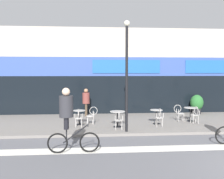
{
  "coord_description": "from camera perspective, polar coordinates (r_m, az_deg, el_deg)",
  "views": [
    {
      "loc": [
        -5.34,
        -6.57,
        2.79
      ],
      "look_at": [
        -4.2,
        6.88,
        1.87
      ],
      "focal_mm": 42.0,
      "sensor_mm": 36.0,
      "label": 1
    }
  ],
  "objects": [
    {
      "name": "sidewalk_slab",
      "position": [
        15.07,
        16.09,
        -6.71
      ],
      "size": [
        40.0,
        5.5,
        0.12
      ],
      "primitive_type": "cube",
      "color": "slate",
      "rests_on": "ground"
    },
    {
      "name": "storefront_facade",
      "position": [
        19.29,
        11.23,
        3.76
      ],
      "size": [
        40.0,
        4.06,
        5.57
      ],
      "color": "#B2A899",
      "rests_on": "ground"
    },
    {
      "name": "bistro_table_0",
      "position": [
        13.35,
        -7.14,
        -5.44
      ],
      "size": [
        0.61,
        0.61,
        0.73
      ],
      "color": "black",
      "rests_on": "sidewalk_slab"
    },
    {
      "name": "bistro_table_1",
      "position": [
        12.69,
        1.21,
        -5.73
      ],
      "size": [
        0.74,
        0.74,
        0.77
      ],
      "color": "black",
      "rests_on": "sidewalk_slab"
    },
    {
      "name": "bistro_table_2",
      "position": [
        13.6,
        9.63,
        -5.28
      ],
      "size": [
        0.62,
        0.62,
        0.74
      ],
      "color": "black",
      "rests_on": "sidewalk_slab"
    },
    {
      "name": "bistro_table_3",
      "position": [
        14.77,
        16.72,
        -4.6
      ],
      "size": [
        0.71,
        0.71,
        0.75
      ],
      "color": "black",
      "rests_on": "sidewalk_slab"
    },
    {
      "name": "cafe_chair_0_near",
      "position": [
        12.73,
        -7.26,
        -5.88
      ],
      "size": [
        0.41,
        0.58,
        0.9
      ],
      "rotation": [
        0.0,
        0.0,
        1.53
      ],
      "color": "#B7B2AD",
      "rests_on": "sidewalk_slab"
    },
    {
      "name": "cafe_chair_0_side",
      "position": [
        13.34,
        -4.44,
        -5.41
      ],
      "size": [
        0.59,
        0.44,
        0.9
      ],
      "rotation": [
        0.0,
        0.0,
        3.24
      ],
      "color": "#B7B2AD",
      "rests_on": "sidewalk_slab"
    },
    {
      "name": "cafe_chair_1_near",
      "position": [
        12.09,
        1.5,
        -6.38
      ],
      "size": [
        0.43,
        0.59,
        0.9
      ],
      "rotation": [
        0.0,
        0.0,
        1.5
      ],
      "color": "#B7B2AD",
      "rests_on": "sidewalk_slab"
    },
    {
      "name": "cafe_chair_2_near",
      "position": [
        13.0,
        10.3,
        -5.71
      ],
      "size": [
        0.42,
        0.59,
        0.9
      ],
      "rotation": [
        0.0,
        0.0,
        1.51
      ],
      "color": "#B7B2AD",
      "rests_on": "sidewalk_slab"
    },
    {
      "name": "cafe_chair_3_near",
      "position": [
        14.2,
        17.68,
        -5.02
      ],
      "size": [
        0.43,
        0.59,
        0.9
      ],
      "rotation": [
        0.0,
        0.0,
        1.66
      ],
      "color": "#B7B2AD",
      "rests_on": "sidewalk_slab"
    },
    {
      "name": "cafe_chair_3_side",
      "position": [
        14.56,
        14.42,
        -4.75
      ],
      "size": [
        0.58,
        0.4,
        0.9
      ],
      "rotation": [
        0.0,
        0.0,
        -0.01
      ],
      "color": "#B7B2AD",
      "rests_on": "sidewalk_slab"
    },
    {
      "name": "planter_pot",
      "position": [
        17.49,
        17.98,
        -2.93
      ],
      "size": [
        0.81,
        0.81,
        1.21
      ],
      "color": "#232326",
      "rests_on": "sidewalk_slab"
    },
    {
      "name": "lamp_post",
      "position": [
        11.58,
        3.22,
        4.77
      ],
      "size": [
        0.26,
        0.26,
        4.91
      ],
      "color": "black",
      "rests_on": "sidewalk_slab"
    },
    {
      "name": "cyclist_1",
      "position": [
        9.08,
        -9.58,
        -5.45
      ],
      "size": [
        1.8,
        0.5,
        2.25
      ],
      "rotation": [
        0.0,
        0.0,
        0.02
      ],
      "color": "black",
      "rests_on": "ground"
    },
    {
      "name": "pedestrian_near_end",
      "position": [
        15.86,
        -5.67,
        -2.24
      ],
      "size": [
        0.43,
        0.43,
        1.65
      ],
      "rotation": [
        0.0,
        0.0,
        3.15
      ],
      "color": "#4C3D2D",
      "rests_on": "sidewalk_slab"
    }
  ]
}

